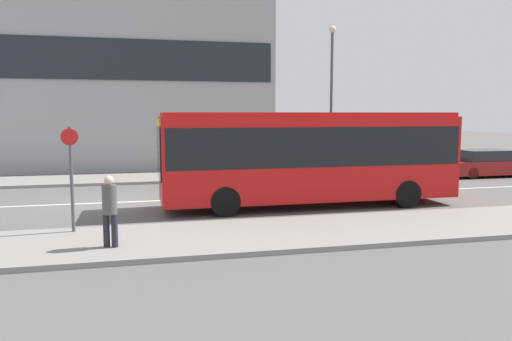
{
  "coord_description": "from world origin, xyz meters",
  "views": [
    {
      "loc": [
        0.79,
        -18.77,
        3.27
      ],
      "look_at": [
        4.81,
        -1.99,
        1.28
      ],
      "focal_mm": 35.0,
      "sensor_mm": 36.0,
      "label": 1
    }
  ],
  "objects_px": {
    "street_lamp": "(331,86)",
    "parked_car_0": "(396,166)",
    "city_bus": "(309,153)",
    "pedestrian_near_stop": "(110,207)",
    "bus_stop_sign": "(71,171)",
    "parked_car_1": "(485,164)"
  },
  "relations": [
    {
      "from": "street_lamp",
      "to": "parked_car_0",
      "type": "bearing_deg",
      "value": -33.68
    },
    {
      "from": "city_bus",
      "to": "parked_car_0",
      "type": "xyz_separation_m",
      "value": [
        6.54,
        5.66,
        -1.24
      ]
    },
    {
      "from": "parked_car_0",
      "to": "pedestrian_near_stop",
      "type": "relative_size",
      "value": 2.38
    },
    {
      "from": "parked_car_0",
      "to": "bus_stop_sign",
      "type": "relative_size",
      "value": 1.44
    },
    {
      "from": "parked_car_1",
      "to": "bus_stop_sign",
      "type": "relative_size",
      "value": 1.57
    },
    {
      "from": "parked_car_0",
      "to": "parked_car_1",
      "type": "xyz_separation_m",
      "value": [
        5.11,
        0.1,
        -0.0
      ]
    },
    {
      "from": "parked_car_1",
      "to": "street_lamp",
      "type": "relative_size",
      "value": 0.59
    },
    {
      "from": "city_bus",
      "to": "bus_stop_sign",
      "type": "height_order",
      "value": "city_bus"
    },
    {
      "from": "pedestrian_near_stop",
      "to": "street_lamp",
      "type": "bearing_deg",
      "value": 69.47
    },
    {
      "from": "city_bus",
      "to": "bus_stop_sign",
      "type": "bearing_deg",
      "value": -157.89
    },
    {
      "from": "parked_car_0",
      "to": "pedestrian_near_stop",
      "type": "bearing_deg",
      "value": -142.04
    },
    {
      "from": "parked_car_0",
      "to": "parked_car_1",
      "type": "bearing_deg",
      "value": 1.09
    },
    {
      "from": "parked_car_0",
      "to": "pedestrian_near_stop",
      "type": "height_order",
      "value": "pedestrian_near_stop"
    },
    {
      "from": "pedestrian_near_stop",
      "to": "bus_stop_sign",
      "type": "relative_size",
      "value": 0.61
    },
    {
      "from": "parked_car_1",
      "to": "bus_stop_sign",
      "type": "distance_m",
      "value": 21.02
    },
    {
      "from": "street_lamp",
      "to": "bus_stop_sign",
      "type": "bearing_deg",
      "value": -138.14
    },
    {
      "from": "city_bus",
      "to": "parked_car_0",
      "type": "bearing_deg",
      "value": 43.31
    },
    {
      "from": "city_bus",
      "to": "parked_car_1",
      "type": "distance_m",
      "value": 13.05
    },
    {
      "from": "parked_car_0",
      "to": "bus_stop_sign",
      "type": "distance_m",
      "value": 16.43
    },
    {
      "from": "city_bus",
      "to": "street_lamp",
      "type": "relative_size",
      "value": 1.38
    },
    {
      "from": "city_bus",
      "to": "street_lamp",
      "type": "bearing_deg",
      "value": 65.48
    },
    {
      "from": "parked_car_1",
      "to": "parked_car_0",
      "type": "bearing_deg",
      "value": -178.91
    }
  ]
}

